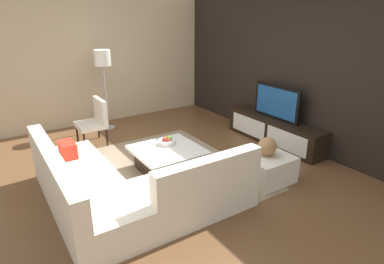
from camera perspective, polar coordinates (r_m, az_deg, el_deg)
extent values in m
plane|color=brown|center=(5.19, -4.65, -7.41)|extent=(14.00, 14.00, 0.00)
cube|color=black|center=(6.41, 16.95, 10.42)|extent=(6.40, 0.12, 2.80)
cube|color=beige|center=(7.70, -15.47, 12.11)|extent=(0.12, 5.20, 2.80)
cube|color=gray|center=(5.27, -5.18, -6.93)|extent=(3.01, 2.52, 0.01)
cube|color=black|center=(6.48, 14.19, 0.22)|extent=(2.14, 0.43, 0.50)
cube|color=white|center=(6.65, 9.81, 1.08)|extent=(0.90, 0.01, 0.35)
cube|color=white|center=(6.02, 16.13, -1.54)|extent=(0.90, 0.01, 0.35)
cube|color=black|center=(6.31, 14.64, 5.08)|extent=(1.06, 0.05, 0.64)
cube|color=#194C8C|center=(6.29, 14.46, 5.04)|extent=(0.96, 0.01, 0.54)
cube|color=silver|center=(4.52, -18.23, -9.87)|extent=(2.47, 0.85, 0.43)
cube|color=silver|center=(4.28, -23.16, -6.00)|extent=(2.47, 0.18, 0.40)
cube|color=silver|center=(4.27, 0.28, -10.65)|extent=(0.85, 1.47, 0.43)
cube|color=silver|center=(3.82, 3.09, -7.43)|extent=(0.18, 1.47, 0.40)
cube|color=red|center=(5.04, -20.97, -2.88)|extent=(0.36, 0.20, 0.22)
cube|color=red|center=(4.34, 4.36, -6.45)|extent=(0.60, 0.44, 0.06)
cube|color=black|center=(5.24, -4.27, -5.11)|extent=(0.80, 0.81, 0.33)
cube|color=white|center=(5.16, -4.32, -3.21)|extent=(1.00, 1.02, 0.05)
cylinder|color=black|center=(6.73, -19.52, -0.14)|extent=(0.04, 0.04, 0.38)
cylinder|color=black|center=(6.27, -18.36, -1.47)|extent=(0.04, 0.04, 0.38)
cylinder|color=black|center=(6.83, -16.10, 0.54)|extent=(0.04, 0.04, 0.38)
cylinder|color=black|center=(6.38, -14.72, -0.72)|extent=(0.04, 0.04, 0.38)
cube|color=silver|center=(6.49, -17.35, 1.15)|extent=(0.57, 0.50, 0.08)
cube|color=silver|center=(6.46, -15.81, 3.72)|extent=(0.57, 0.08, 0.45)
cylinder|color=#A5A5AA|center=(7.39, -14.38, 0.77)|extent=(0.28, 0.28, 0.02)
cylinder|color=#A5A5AA|center=(7.20, -14.86, 5.90)|extent=(0.03, 0.03, 1.34)
cylinder|color=white|center=(7.05, -15.48, 12.45)|extent=(0.34, 0.34, 0.32)
cube|color=silver|center=(5.07, 12.75, -6.06)|extent=(0.70, 0.70, 0.40)
cylinder|color=silver|center=(5.33, -4.35, -1.73)|extent=(0.28, 0.28, 0.07)
sphere|color=#B23326|center=(5.26, -4.22, -1.44)|extent=(0.07, 0.07, 0.07)
sphere|color=#4C8C33|center=(5.32, -4.05, -1.13)|extent=(0.10, 0.10, 0.10)
sphere|color=gold|center=(5.34, -4.52, -1.11)|extent=(0.07, 0.07, 0.07)
sphere|color=#B23326|center=(5.28, -4.83, -1.37)|extent=(0.08, 0.08, 0.08)
sphere|color=#997247|center=(4.93, 13.05, -2.52)|extent=(0.28, 0.28, 0.28)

